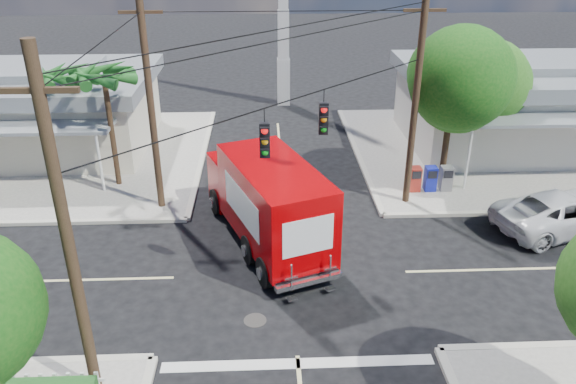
{
  "coord_description": "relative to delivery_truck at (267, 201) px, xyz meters",
  "views": [
    {
      "loc": [
        -0.8,
        -16.09,
        10.98
      ],
      "look_at": [
        0.0,
        2.0,
        2.2
      ],
      "focal_mm": 35.0,
      "sensor_mm": 36.0,
      "label": 1
    }
  ],
  "objects": [
    {
      "name": "ground",
      "position": [
        0.75,
        -2.27,
        -1.72
      ],
      "size": [
        120.0,
        120.0,
        0.0
      ],
      "primitive_type": "plane",
      "color": "black",
      "rests_on": "ground"
    },
    {
      "name": "sidewalk_ne",
      "position": [
        11.63,
        8.61,
        -1.65
      ],
      "size": [
        14.12,
        14.12,
        0.14
      ],
      "color": "gray",
      "rests_on": "ground"
    },
    {
      "name": "sidewalk_nw",
      "position": [
        -10.13,
        8.61,
        -1.65
      ],
      "size": [
        14.12,
        14.12,
        0.14
      ],
      "color": "gray",
      "rests_on": "ground"
    },
    {
      "name": "road_markings",
      "position": [
        0.75,
        -3.74,
        -1.72
      ],
      "size": [
        32.0,
        32.0,
        0.01
      ],
      "color": "beige",
      "rests_on": "ground"
    },
    {
      "name": "building_ne",
      "position": [
        13.25,
        9.69,
        0.6
      ],
      "size": [
        11.8,
        10.2,
        4.5
      ],
      "color": "beige",
      "rests_on": "sidewalk_ne"
    },
    {
      "name": "building_nw",
      "position": [
        -11.25,
        10.19,
        0.5
      ],
      "size": [
        10.8,
        10.2,
        4.3
      ],
      "color": "beige",
      "rests_on": "sidewalk_nw"
    },
    {
      "name": "radio_tower",
      "position": [
        1.25,
        17.73,
        3.92
      ],
      "size": [
        0.8,
        0.8,
        17.0
      ],
      "color": "silver",
      "rests_on": "ground"
    },
    {
      "name": "tree_ne_front",
      "position": [
        7.96,
        4.49,
        3.04
      ],
      "size": [
        4.21,
        4.14,
        6.66
      ],
      "color": "#422D1C",
      "rests_on": "sidewalk_ne"
    },
    {
      "name": "tree_ne_back",
      "position": [
        10.56,
        6.69,
        2.46
      ],
      "size": [
        3.77,
        3.66,
        5.82
      ],
      "color": "#422D1C",
      "rests_on": "sidewalk_ne"
    },
    {
      "name": "palm_nw_front",
      "position": [
        -6.75,
        5.23,
        3.32
      ],
      "size": [
        3.01,
        3.08,
        5.59
      ],
      "color": "#422D1C",
      "rests_on": "sidewalk_nw"
    },
    {
      "name": "palm_nw_back",
      "position": [
        -8.75,
        6.73,
        2.95
      ],
      "size": [
        3.01,
        3.08,
        5.19
      ],
      "color": "#422D1C",
      "rests_on": "sidewalk_nw"
    },
    {
      "name": "utility_poles",
      "position": [
        -0.83,
        -0.67,
        2.95
      ],
      "size": [
        12.0,
        10.68,
        9.0
      ],
      "color": "#473321",
      "rests_on": "ground"
    },
    {
      "name": "vending_boxes",
      "position": [
        7.25,
        3.93,
        -1.03
      ],
      "size": [
        1.9,
        0.5,
        1.1
      ],
      "color": "#B72C20",
      "rests_on": "sidewalk_ne"
    },
    {
      "name": "delivery_truck",
      "position": [
        0.0,
        0.0,
        0.0
      ],
      "size": [
        4.9,
        8.14,
        3.39
      ],
      "color": "black",
      "rests_on": "ground"
    },
    {
      "name": "parked_car",
      "position": [
        11.5,
        0.42,
        -0.95
      ],
      "size": [
        6.02,
        4.0,
        1.54
      ],
      "primitive_type": "imported",
      "rotation": [
        0.0,
        0.0,
        1.86
      ],
      "color": "silver",
      "rests_on": "ground"
    }
  ]
}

